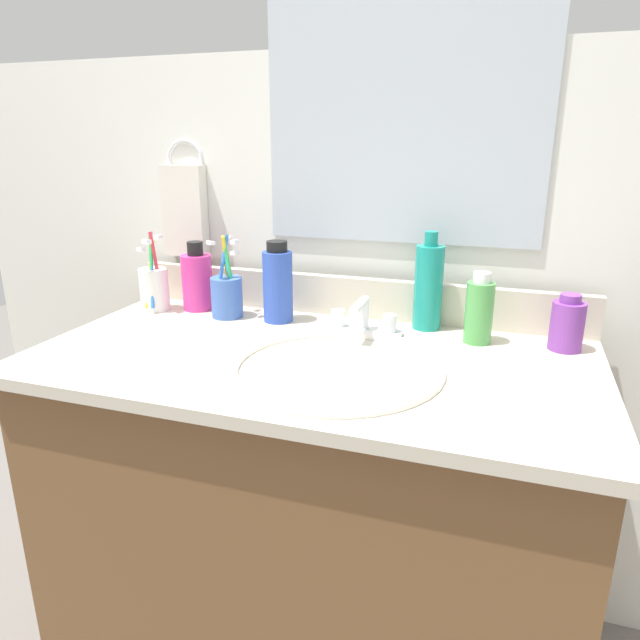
{
  "coord_description": "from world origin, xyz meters",
  "views": [
    {
      "loc": [
        0.34,
        -0.96,
        1.11
      ],
      "look_at": [
        0.02,
        0.0,
        0.79
      ],
      "focal_mm": 32.19,
      "sensor_mm": 36.0,
      "label": 1
    }
  ],
  "objects_px": {
    "faucet": "(363,322)",
    "bottle_toner_green": "(479,311)",
    "cup_blue_plastic": "(227,295)",
    "hand_towel": "(185,211)",
    "cup_white_ceramic": "(154,287)",
    "bottle_mouthwash_teal": "(428,286)",
    "bottle_soap_pink": "(197,280)",
    "bottle_cream_purple": "(567,324)",
    "bottle_shampoo_blue": "(278,284)"
  },
  "relations": [
    {
      "from": "bottle_cream_purple",
      "to": "bottle_mouthwash_teal",
      "type": "relative_size",
      "value": 0.53
    },
    {
      "from": "cup_white_ceramic",
      "to": "bottle_mouthwash_teal",
      "type": "bearing_deg",
      "value": 6.14
    },
    {
      "from": "bottle_cream_purple",
      "to": "bottle_soap_pink",
      "type": "xyz_separation_m",
      "value": [
        -0.81,
        0.02,
        0.02
      ]
    },
    {
      "from": "faucet",
      "to": "bottle_soap_pink",
      "type": "height_order",
      "value": "bottle_soap_pink"
    },
    {
      "from": "cup_blue_plastic",
      "to": "bottle_toner_green",
      "type": "bearing_deg",
      "value": 0.45
    },
    {
      "from": "bottle_toner_green",
      "to": "bottle_mouthwash_teal",
      "type": "height_order",
      "value": "bottle_mouthwash_teal"
    },
    {
      "from": "hand_towel",
      "to": "bottle_soap_pink",
      "type": "relative_size",
      "value": 1.36
    },
    {
      "from": "hand_towel",
      "to": "bottle_toner_green",
      "type": "relative_size",
      "value": 1.54
    },
    {
      "from": "bottle_cream_purple",
      "to": "cup_blue_plastic",
      "type": "relative_size",
      "value": 0.59
    },
    {
      "from": "bottle_soap_pink",
      "to": "cup_blue_plastic",
      "type": "distance_m",
      "value": 0.1
    },
    {
      "from": "bottle_toner_green",
      "to": "hand_towel",
      "type": "bearing_deg",
      "value": 170.88
    },
    {
      "from": "hand_towel",
      "to": "cup_white_ceramic",
      "type": "height_order",
      "value": "hand_towel"
    },
    {
      "from": "faucet",
      "to": "cup_white_ceramic",
      "type": "height_order",
      "value": "cup_white_ceramic"
    },
    {
      "from": "bottle_shampoo_blue",
      "to": "bottle_soap_pink",
      "type": "distance_m",
      "value": 0.22
    },
    {
      "from": "faucet",
      "to": "bottle_cream_purple",
      "type": "height_order",
      "value": "bottle_cream_purple"
    },
    {
      "from": "bottle_cream_purple",
      "to": "bottle_mouthwash_teal",
      "type": "height_order",
      "value": "bottle_mouthwash_teal"
    },
    {
      "from": "bottle_shampoo_blue",
      "to": "bottle_cream_purple",
      "type": "bearing_deg",
      "value": 0.65
    },
    {
      "from": "hand_towel",
      "to": "bottle_toner_green",
      "type": "height_order",
      "value": "hand_towel"
    },
    {
      "from": "bottle_mouthwash_teal",
      "to": "bottle_soap_pink",
      "type": "height_order",
      "value": "bottle_mouthwash_teal"
    },
    {
      "from": "faucet",
      "to": "bottle_cream_purple",
      "type": "distance_m",
      "value": 0.39
    },
    {
      "from": "bottle_mouthwash_teal",
      "to": "cup_white_ceramic",
      "type": "distance_m",
      "value": 0.64
    },
    {
      "from": "bottle_toner_green",
      "to": "bottle_soap_pink",
      "type": "height_order",
      "value": "bottle_soap_pink"
    },
    {
      "from": "hand_towel",
      "to": "bottle_mouthwash_teal",
      "type": "height_order",
      "value": "hand_towel"
    },
    {
      "from": "cup_blue_plastic",
      "to": "cup_white_ceramic",
      "type": "bearing_deg",
      "value": -178.35
    },
    {
      "from": "bottle_cream_purple",
      "to": "bottle_shampoo_blue",
      "type": "distance_m",
      "value": 0.6
    },
    {
      "from": "bottle_cream_purple",
      "to": "faucet",
      "type": "bearing_deg",
      "value": -173.58
    },
    {
      "from": "hand_towel",
      "to": "bottle_shampoo_blue",
      "type": "bearing_deg",
      "value": -21.01
    },
    {
      "from": "faucet",
      "to": "bottle_toner_green",
      "type": "xyz_separation_m",
      "value": [
        0.23,
        0.03,
        0.04
      ]
    },
    {
      "from": "faucet",
      "to": "bottle_mouthwash_teal",
      "type": "height_order",
      "value": "bottle_mouthwash_teal"
    },
    {
      "from": "bottle_soap_pink",
      "to": "cup_blue_plastic",
      "type": "xyz_separation_m",
      "value": [
        0.1,
        -0.03,
        -0.02
      ]
    },
    {
      "from": "bottle_mouthwash_teal",
      "to": "cup_white_ceramic",
      "type": "bearing_deg",
      "value": -173.86
    },
    {
      "from": "faucet",
      "to": "cup_blue_plastic",
      "type": "distance_m",
      "value": 0.33
    },
    {
      "from": "bottle_cream_purple",
      "to": "bottle_mouthwash_teal",
      "type": "bearing_deg",
      "value": 170.18
    },
    {
      "from": "hand_towel",
      "to": "cup_white_ceramic",
      "type": "distance_m",
      "value": 0.21
    },
    {
      "from": "faucet",
      "to": "bottle_mouthwash_teal",
      "type": "bearing_deg",
      "value": 37.77
    },
    {
      "from": "cup_blue_plastic",
      "to": "bottle_shampoo_blue",
      "type": "bearing_deg",
      "value": 4.0
    },
    {
      "from": "bottle_mouthwash_teal",
      "to": "cup_white_ceramic",
      "type": "height_order",
      "value": "bottle_mouthwash_teal"
    },
    {
      "from": "bottle_toner_green",
      "to": "bottle_soap_pink",
      "type": "relative_size",
      "value": 0.88
    },
    {
      "from": "hand_towel",
      "to": "bottle_soap_pink",
      "type": "distance_m",
      "value": 0.19
    },
    {
      "from": "hand_towel",
      "to": "bottle_cream_purple",
      "type": "xyz_separation_m",
      "value": [
        0.89,
        -0.11,
        -0.17
      ]
    },
    {
      "from": "bottle_cream_purple",
      "to": "bottle_mouthwash_teal",
      "type": "xyz_separation_m",
      "value": [
        -0.27,
        0.05,
        0.04
      ]
    },
    {
      "from": "cup_blue_plastic",
      "to": "bottle_cream_purple",
      "type": "bearing_deg",
      "value": 1.22
    },
    {
      "from": "bottle_mouthwash_teal",
      "to": "cup_blue_plastic",
      "type": "height_order",
      "value": "bottle_mouthwash_teal"
    },
    {
      "from": "hand_towel",
      "to": "bottle_mouthwash_teal",
      "type": "relative_size",
      "value": 1.06
    },
    {
      "from": "bottle_toner_green",
      "to": "cup_white_ceramic",
      "type": "height_order",
      "value": "cup_white_ceramic"
    },
    {
      "from": "bottle_toner_green",
      "to": "bottle_mouthwash_teal",
      "type": "xyz_separation_m",
      "value": [
        -0.11,
        0.06,
        0.03
      ]
    },
    {
      "from": "cup_blue_plastic",
      "to": "cup_white_ceramic",
      "type": "xyz_separation_m",
      "value": [
        -0.19,
        -0.01,
        0.0
      ]
    },
    {
      "from": "bottle_toner_green",
      "to": "bottle_shampoo_blue",
      "type": "distance_m",
      "value": 0.43
    },
    {
      "from": "hand_towel",
      "to": "cup_blue_plastic",
      "type": "relative_size",
      "value": 1.17
    },
    {
      "from": "cup_white_ceramic",
      "to": "faucet",
      "type": "bearing_deg",
      "value": -2.59
    }
  ]
}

